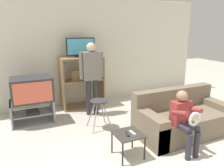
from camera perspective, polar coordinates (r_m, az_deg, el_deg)
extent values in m
cube|color=silver|center=(5.52, -6.31, 8.41)|extent=(6.40, 0.06, 2.60)
cube|color=#939399|center=(4.83, -19.82, -9.18)|extent=(0.82, 0.49, 0.02)
cube|color=#939399|center=(4.75, -20.03, -6.96)|extent=(0.79, 0.49, 0.02)
cube|color=#939399|center=(4.67, -20.29, -4.13)|extent=(0.82, 0.49, 0.02)
cube|color=#939399|center=(4.74, -24.81, -7.20)|extent=(0.03, 0.49, 0.47)
cube|color=#939399|center=(4.78, -15.35, -6.15)|extent=(0.03, 0.49, 0.47)
cube|color=black|center=(4.68, -19.99, -6.83)|extent=(0.24, 0.28, 0.05)
cube|color=#2D2D33|center=(4.59, -20.23, -1.24)|extent=(0.78, 0.56, 0.48)
cube|color=#D8593F|center=(4.32, -19.90, -2.18)|extent=(0.70, 0.01, 0.40)
cube|color=#9E7A51|center=(5.17, -12.92, -0.10)|extent=(0.03, 0.45, 1.21)
cube|color=#9E7A51|center=(5.44, -2.90, 0.97)|extent=(0.03, 0.45, 1.21)
cube|color=#9E7A51|center=(5.46, -7.58, -5.58)|extent=(0.94, 0.45, 0.03)
cube|color=#9E7A51|center=(5.27, -7.81, 1.09)|extent=(0.94, 0.45, 0.03)
cube|color=#9E7A51|center=(5.17, -8.01, 6.81)|extent=(0.94, 0.45, 0.03)
cube|color=#9E7A4C|center=(5.13, -9.51, 2.10)|extent=(0.18, 0.04, 0.22)
cube|color=black|center=(5.18, -8.12, 7.21)|extent=(0.24, 0.20, 0.04)
cube|color=black|center=(5.16, -8.20, 9.66)|extent=(0.68, 0.04, 0.40)
cube|color=#4CB7E0|center=(5.14, -8.14, 9.64)|extent=(0.63, 0.01, 0.35)
cylinder|color=#99999E|center=(4.07, -4.39, -8.81)|extent=(0.18, 0.16, 0.55)
cylinder|color=#99999E|center=(4.15, -1.28, -8.30)|extent=(0.18, 0.16, 0.55)
cylinder|color=#99999E|center=(4.26, -5.42, -7.74)|extent=(0.18, 0.16, 0.55)
cylinder|color=#99999E|center=(4.34, -2.44, -7.27)|extent=(0.18, 0.16, 0.55)
cylinder|color=#333338|center=(4.10, -3.44, -4.41)|extent=(0.34, 0.34, 0.02)
cube|color=#38332D|center=(3.29, 4.23, -12.91)|extent=(0.41, 0.41, 0.02)
cylinder|color=black|center=(3.18, 2.81, -17.90)|extent=(0.02, 0.02, 0.35)
cylinder|color=black|center=(3.33, 8.53, -16.36)|extent=(0.02, 0.02, 0.35)
cylinder|color=black|center=(3.45, -0.02, -15.01)|extent=(0.02, 0.02, 0.35)
cylinder|color=black|center=(3.60, 5.34, -13.78)|extent=(0.02, 0.02, 0.35)
cube|color=#232328|center=(3.26, 4.08, -12.88)|extent=(0.07, 0.15, 0.02)
cube|color=silver|center=(3.29, 5.39, -12.57)|extent=(0.04, 0.15, 0.02)
cube|color=#756651|center=(4.21, 18.16, -9.69)|extent=(1.71, 0.84, 0.41)
cube|color=#756651|center=(4.29, 15.69, -3.42)|extent=(1.71, 0.20, 0.37)
cube|color=#756651|center=(3.75, 9.60, -11.20)|extent=(0.22, 0.84, 0.53)
cube|color=#756651|center=(4.70, 25.02, -7.00)|extent=(0.22, 0.84, 0.53)
cylinder|color=#2D2D33|center=(4.80, -6.10, -3.53)|extent=(0.11, 0.11, 0.79)
cylinder|color=#2D2D33|center=(4.86, -4.25, -3.29)|extent=(0.11, 0.11, 0.79)
cube|color=gray|center=(4.66, -5.36, 4.74)|extent=(0.38, 0.20, 0.60)
cylinder|color=gray|center=(4.59, -8.06, 4.70)|extent=(0.08, 0.08, 0.57)
cylinder|color=gray|center=(4.74, -2.76, 5.13)|extent=(0.08, 0.08, 0.57)
sphere|color=beige|center=(4.61, -5.48, 9.57)|extent=(0.19, 0.19, 0.19)
cylinder|color=#2D2D38|center=(3.47, 19.40, -15.24)|extent=(0.08, 0.08, 0.41)
cylinder|color=#2D2D38|center=(3.57, 21.20, -14.56)|extent=(0.08, 0.08, 0.41)
cylinder|color=#2D2D38|center=(3.45, 18.01, -10.61)|extent=(0.09, 0.30, 0.09)
cylinder|color=#2D2D38|center=(3.55, 19.84, -10.06)|extent=(0.09, 0.30, 0.09)
cube|color=#993333|center=(3.54, 17.48, -7.29)|extent=(0.30, 0.17, 0.39)
cylinder|color=#993333|center=(3.34, 17.29, -7.18)|extent=(0.06, 0.31, 0.14)
cylinder|color=#993333|center=(3.52, 20.60, -6.36)|extent=(0.06, 0.31, 0.14)
sphere|color=#A37A5B|center=(3.45, 17.82, -2.99)|extent=(0.17, 0.17, 0.17)
torus|color=silver|center=(3.35, 20.76, -8.52)|extent=(0.21, 0.04, 0.21)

